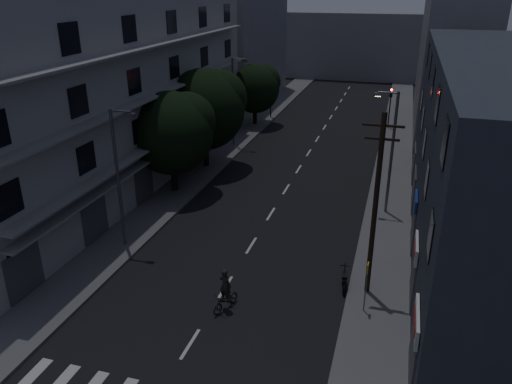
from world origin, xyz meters
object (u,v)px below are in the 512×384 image
Objects in this scene: cyclist at (226,296)px; utility_pole at (376,204)px; bus_stop_sign at (367,279)px; motorcycle at (344,281)px.

utility_pole is at bearing 46.98° from cyclist.
bus_stop_sign is 2.61m from motorcycle.
utility_pole is 3.43m from bus_stop_sign.
bus_stop_sign is at bearing 33.41° from cyclist.
bus_stop_sign reaches higher than cyclist.
bus_stop_sign is 1.16× the size of cyclist.
motorcycle is at bearing 53.07° from cyclist.
cyclist reaches higher than motorcycle.
utility_pole is 3.56× the size of bus_stop_sign.
motorcycle is at bearing 172.62° from utility_pole.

